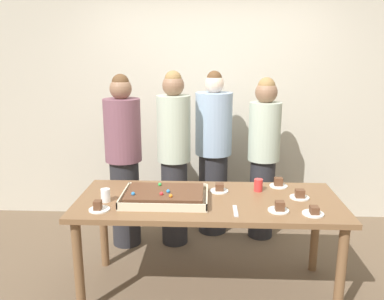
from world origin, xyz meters
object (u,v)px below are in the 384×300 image
plated_slice_far_left (279,208)px  cake_server_utensil (235,211)px  party_table (208,210)px  plated_slice_center_front (219,189)px  person_serving_front (263,156)px  plated_slice_far_right (98,207)px  person_striped_tie_right (213,152)px  person_far_right_suit (174,156)px  plated_slice_center_back (299,195)px  plated_slice_near_left (313,212)px  plated_slice_near_right (278,184)px  drink_cup_nearest (105,195)px  drink_cup_middle (258,185)px  person_green_shirt_behind (124,160)px  sheet_cake (165,196)px

plated_slice_far_left → cake_server_utensil: size_ratio=0.75×
party_table → plated_slice_center_front: 0.22m
person_serving_front → plated_slice_far_right: bearing=-6.4°
plated_slice_far_left → person_striped_tie_right: person_striped_tie_right is taller
cake_server_utensil → person_far_right_suit: bearing=116.7°
plated_slice_center_back → plated_slice_center_front: bearing=168.6°
plated_slice_near_left → person_serving_front: bearing=98.3°
person_far_right_suit → plated_slice_near_right: bearing=61.1°
party_table → drink_cup_nearest: bearing=-173.6°
plated_slice_near_left → drink_cup_middle: size_ratio=1.50×
plated_slice_near_left → plated_slice_center_front: bearing=145.8°
plated_slice_near_right → drink_cup_middle: drink_cup_middle is taller
drink_cup_nearest → person_striped_tie_right: (0.82, 1.19, 0.04)m
party_table → person_striped_tie_right: bearing=87.7°
plated_slice_near_left → person_green_shirt_behind: 1.87m
cake_server_utensil → person_striped_tie_right: 1.35m
drink_cup_nearest → plated_slice_far_left: bearing=-5.8°
plated_slice_near_left → plated_slice_near_right: bearing=104.1°
drink_cup_nearest → person_striped_tie_right: bearing=55.4°
party_table → plated_slice_near_left: bearing=-19.9°
plated_slice_center_front → cake_server_utensil: 0.42m
plated_slice_center_front → cake_server_utensil: bearing=-75.5°
drink_cup_nearest → person_serving_front: 1.71m
plated_slice_near_right → drink_cup_nearest: (-1.36, -0.40, 0.02)m
sheet_cake → person_green_shirt_behind: (-0.49, 0.82, 0.05)m
plated_slice_center_back → person_striped_tie_right: 1.24m
plated_slice_near_right → plated_slice_center_back: (0.12, -0.27, -0.00)m
person_serving_front → person_striped_tie_right: person_striped_tie_right is taller
drink_cup_middle → person_striped_tie_right: 0.97m
plated_slice_far_right → person_far_right_suit: size_ratio=0.09×
drink_cup_middle → plated_slice_far_right: bearing=-158.8°
plated_slice_far_right → drink_cup_middle: drink_cup_middle is taller
person_far_right_suit → plated_slice_far_left: bearing=38.6°
party_table → person_serving_front: person_serving_front is taller
plated_slice_far_left → plated_slice_center_front: size_ratio=1.00×
plated_slice_near_right → person_green_shirt_behind: (-1.41, 0.46, 0.07)m
plated_slice_near_left → plated_slice_center_back: 0.31m
plated_slice_far_left → person_green_shirt_behind: bearing=143.1°
party_table → plated_slice_far_right: size_ratio=13.47×
person_green_shirt_behind → plated_slice_far_right: bearing=-28.8°
drink_cup_nearest → person_green_shirt_behind: size_ratio=0.06×
plated_slice_center_front → cake_server_utensil: size_ratio=0.75×
plated_slice_center_back → person_serving_front: size_ratio=0.09×
plated_slice_center_back → person_far_right_suit: (-1.04, 0.77, 0.09)m
plated_slice_far_left → party_table: bearing=156.6°
party_table → drink_cup_middle: 0.47m
drink_cup_nearest → plated_slice_center_back: bearing=5.2°
drink_cup_middle → person_serving_front: person_serving_front is taller
plated_slice_near_left → person_far_right_suit: 1.53m
plated_slice_near_right → plated_slice_center_front: bearing=-163.9°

